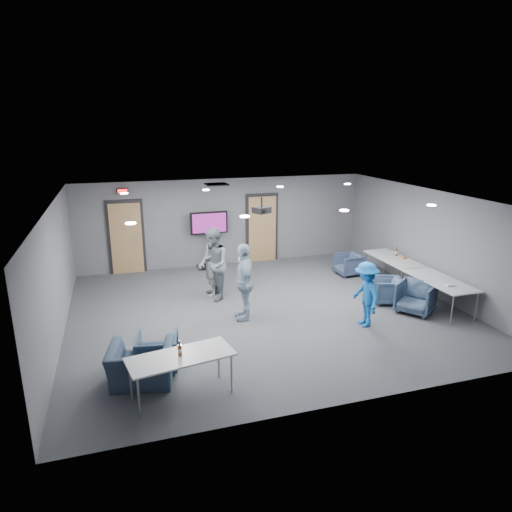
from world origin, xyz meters
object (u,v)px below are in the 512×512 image
object	(u,v)px
person_d	(366,294)
chair_right_c	(416,297)
chair_front_a	(157,352)
table_right_a	(393,260)
chair_right_a	(348,264)
person_c	(244,282)
bottle_front	(180,350)
person_b	(213,264)
person_a	(211,263)
chair_front_b	(142,365)
tv_stand	(209,236)
projector	(262,210)
table_right_b	(439,281)
table_front_left	(181,359)
bottle_right	(396,252)
chair_right_b	(387,290)

from	to	relation	value
person_d	chair_right_c	world-z (taller)	person_d
chair_front_a	table_right_a	bearing A→B (deg)	-147.14
chair_front_a	chair_right_a	bearing A→B (deg)	-136.79
person_c	chair_front_a	xyz separation A→B (m)	(-2.11, -1.70, -0.55)
bottle_front	person_b	bearing A→B (deg)	70.82
chair_right_c	table_right_a	xyz separation A→B (m)	(0.65, 1.94, 0.32)
person_a	table_right_a	xyz separation A→B (m)	(5.00, -0.61, -0.18)
chair_front_a	person_c	bearing A→B (deg)	-130.86
chair_front_b	tv_stand	size ratio (longest dim) A/B	0.61
person_a	person_c	xyz separation A→B (m)	(0.40, -1.70, 0.02)
person_b	chair_front_b	distance (m)	4.07
chair_front_a	projector	bearing A→B (deg)	-130.44
chair_right_a	chair_front_b	bearing A→B (deg)	-57.94
chair_right_c	bottle_front	distance (m)	6.08
table_right_b	person_a	bearing A→B (deg)	63.35
person_d	table_front_left	distance (m)	4.52
table_right_a	projector	size ratio (longest dim) A/B	4.33
table_right_a	bottle_right	bearing A→B (deg)	-47.97
chair_right_c	table_front_left	bearing A→B (deg)	-108.83
bottle_front	table_right_a	bearing A→B (deg)	30.42
table_right_a	tv_stand	world-z (taller)	tv_stand
projector	bottle_right	bearing A→B (deg)	-14.09
chair_right_a	chair_right_c	bearing A→B (deg)	1.06
tv_stand	person_a	bearing A→B (deg)	-100.75
person_d	chair_right_b	xyz separation A→B (m)	(1.23, 1.03, -0.41)
chair_right_c	chair_front_b	xyz separation A→B (m)	(-6.37, -1.25, -0.02)
chair_front_b	person_c	bearing A→B (deg)	-127.52
chair_right_b	table_right_b	distance (m)	1.23
chair_right_c	projector	world-z (taller)	projector
chair_right_a	chair_front_a	xyz separation A→B (m)	(-5.90, -3.82, 0.02)
chair_front_a	table_right_a	xyz separation A→B (m)	(6.72, 2.79, 0.35)
chair_right_c	chair_front_a	xyz separation A→B (m)	(-6.07, -0.85, -0.03)
person_a	person_d	distance (m)	4.01
chair_right_a	table_right_a	xyz separation A→B (m)	(0.82, -1.03, 0.37)
bottle_front	bottle_right	distance (m)	7.72
chair_right_a	chair_front_b	distance (m)	7.50
chair_right_b	chair_front_a	distance (m)	5.98
person_c	table_right_a	size ratio (longest dim) A/B	0.92
table_front_left	person_a	bearing A→B (deg)	61.87
person_b	tv_stand	xyz separation A→B (m)	(0.45, 2.66, 0.07)
chair_right_b	table_right_b	bearing A→B (deg)	72.61
chair_front_b	bottle_right	xyz separation A→B (m)	(7.22, 3.37, 0.49)
bottle_right	table_right_b	bearing A→B (deg)	-95.57
person_c	chair_right_c	bearing A→B (deg)	84.47
person_b	tv_stand	distance (m)	2.70
chair_right_b	chair_right_a	bearing A→B (deg)	-164.56
chair_right_c	table_front_left	size ratio (longest dim) A/B	0.45
person_a	person_d	size ratio (longest dim) A/B	1.19
chair_right_c	person_a	bearing A→B (deg)	-156.96
table_right_a	projector	bearing A→B (deg)	98.43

